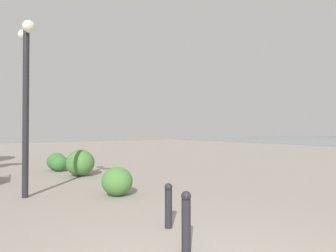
{
  "coord_description": "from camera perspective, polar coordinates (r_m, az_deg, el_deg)",
  "views": [
    {
      "loc": [
        -1.79,
        1.77,
        1.59
      ],
      "look_at": [
        7.94,
        -5.25,
        1.77
      ],
      "focal_mm": 29.32,
      "sensor_mm": 36.0,
      "label": 1
    }
  ],
  "objects": [
    {
      "name": "lamppost",
      "position": [
        7.38,
        -27.43,
        8.01
      ],
      "size": [
        0.98,
        0.28,
        4.09
      ],
      "color": "#232328",
      "rests_on": "ground"
    },
    {
      "name": "bollard_near",
      "position": [
        3.73,
        3.79,
        -19.12
      ],
      "size": [
        0.13,
        0.13,
        0.8
      ],
      "color": "#232328",
      "rests_on": "ground"
    },
    {
      "name": "shrub_low",
      "position": [
        10.08,
        -17.78,
        -7.3
      ],
      "size": [
        1.06,
        0.96,
        0.9
      ],
      "color": "#477F38",
      "rests_on": "ground"
    },
    {
      "name": "shrub_wide",
      "position": [
        11.46,
        -21.63,
        -7.22
      ],
      "size": [
        0.72,
        0.65,
        0.62
      ],
      "color": "#387533",
      "rests_on": "ground"
    },
    {
      "name": "shrub_round",
      "position": [
        11.88,
        -22.18,
        -6.83
      ],
      "size": [
        0.8,
        0.72,
        0.68
      ],
      "color": "#387533",
      "rests_on": "ground"
    },
    {
      "name": "bollard_mid",
      "position": [
        4.64,
        0.1,
        -15.99
      ],
      "size": [
        0.13,
        0.13,
        0.72
      ],
      "color": "#232328",
      "rests_on": "ground"
    },
    {
      "name": "shrub_tall",
      "position": [
        6.9,
        -10.53,
        -11.22
      ],
      "size": [
        0.81,
        0.73,
        0.69
      ],
      "color": "#477F38",
      "rests_on": "ground"
    }
  ]
}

